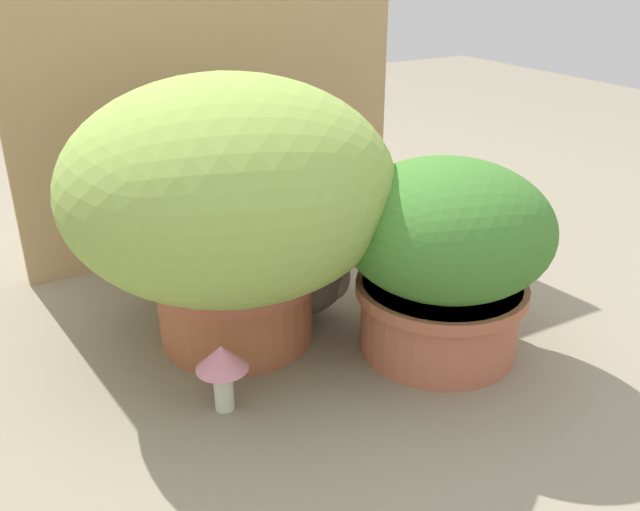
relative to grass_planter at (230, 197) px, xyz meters
name	(u,v)px	position (x,y,z in m)	size (l,w,h in m)	color
ground_plane	(306,347)	(0.10, -0.11, -0.31)	(6.00, 6.00, 0.00)	gray
cardboard_backdrop	(216,99)	(0.17, 0.48, 0.09)	(1.03, 0.03, 0.80)	tan
grass_planter	(230,197)	(0.00, 0.00, 0.00)	(0.64, 0.64, 0.54)	#AC603B
leafy_planter	(444,253)	(0.34, -0.25, -0.10)	(0.41, 0.41, 0.40)	#BB684C
cat	(298,266)	(0.15, 0.01, -0.19)	(0.34, 0.29, 0.32)	#5E594F
mushroom_ornament_pink	(222,364)	(-0.12, -0.22, -0.22)	(0.09, 0.09, 0.13)	silver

